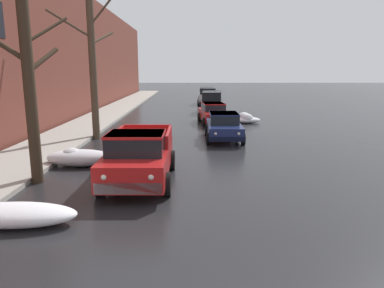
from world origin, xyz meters
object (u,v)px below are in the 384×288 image
bare_tree_mid_block (93,66)px  sedan_darkblue_parked_kerbside_close (224,126)px  pickup_truck_red_approaching_near_lane (139,156)px  sedan_red_parked_kerbside_mid (213,113)px  suv_silver_queued_behind_truck (208,95)px  bare_tree_second_along_sidewalk (28,63)px  suv_black_parked_far_down_block (212,101)px

bare_tree_mid_block → sedan_darkblue_parked_kerbside_close: bare_tree_mid_block is taller
pickup_truck_red_approaching_near_lane → sedan_darkblue_parked_kerbside_close: bearing=64.9°
bare_tree_mid_block → sedan_darkblue_parked_kerbside_close: 7.51m
sedan_red_parked_kerbside_mid → suv_silver_queued_behind_truck: 14.02m
bare_tree_second_along_sidewalk → suv_black_parked_far_down_block: 21.05m
bare_tree_second_along_sidewalk → suv_black_parked_far_down_block: (6.97, 19.65, -2.87)m
suv_black_parked_far_down_block → pickup_truck_red_approaching_near_lane: bearing=-100.3°
bare_tree_second_along_sidewalk → bare_tree_mid_block: bearing=89.9°
bare_tree_second_along_sidewalk → sedan_red_parked_kerbside_mid: size_ratio=1.66×
bare_tree_mid_block → suv_silver_queued_behind_truck: 20.97m
bare_tree_second_along_sidewalk → sedan_red_parked_kerbside_mid: bearing=63.3°
suv_black_parked_far_down_block → bare_tree_mid_block: bearing=-120.2°
sedan_red_parked_kerbside_mid → suv_silver_queued_behind_truck: bearing=88.8°
suv_silver_queued_behind_truck → sedan_red_parked_kerbside_mid: bearing=-91.2°
sedan_darkblue_parked_kerbside_close → sedan_red_parked_kerbside_mid: same height
bare_tree_second_along_sidewalk → suv_black_parked_far_down_block: size_ratio=1.59×
sedan_darkblue_parked_kerbside_close → suv_silver_queued_behind_truck: 19.95m
bare_tree_mid_block → suv_black_parked_far_down_block: bare_tree_mid_block is taller
bare_tree_second_along_sidewalk → bare_tree_mid_block: (0.01, 7.71, -0.03)m
bare_tree_mid_block → pickup_truck_red_approaching_near_lane: (3.37, -7.76, -2.96)m
sedan_darkblue_parked_kerbside_close → sedan_red_parked_kerbside_mid: (-0.17, 5.94, 0.00)m
bare_tree_second_along_sidewalk → pickup_truck_red_approaching_near_lane: bearing=-0.8°
suv_black_parked_far_down_block → suv_silver_queued_behind_truck: same height
sedan_red_parked_kerbside_mid → pickup_truck_red_approaching_near_lane: bearing=-103.9°
pickup_truck_red_approaching_near_lane → suv_silver_queued_behind_truck: (3.60, 27.34, 0.11)m
sedan_darkblue_parked_kerbside_close → sedan_red_parked_kerbside_mid: size_ratio=0.90×
sedan_darkblue_parked_kerbside_close → sedan_red_parked_kerbside_mid: bearing=91.6°
pickup_truck_red_approaching_near_lane → suv_silver_queued_behind_truck: size_ratio=1.08×
bare_tree_second_along_sidewalk → suv_silver_queued_behind_truck: size_ratio=1.66×
bare_tree_second_along_sidewalk → sedan_darkblue_parked_kerbside_close: (6.85, 7.34, -3.11)m
sedan_darkblue_parked_kerbside_close → suv_silver_queued_behind_truck: bearing=89.6°
sedan_red_parked_kerbside_mid → suv_black_parked_far_down_block: (0.29, 6.38, 0.24)m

